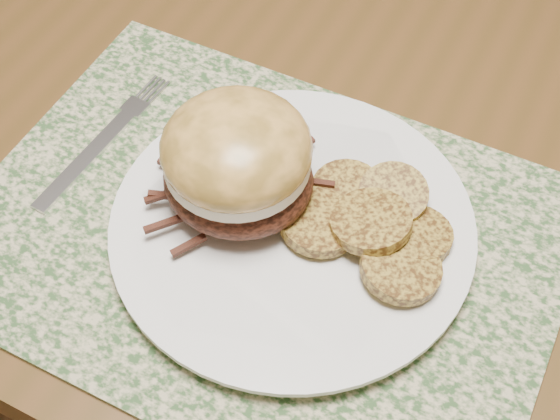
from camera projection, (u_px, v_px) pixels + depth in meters
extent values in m
plane|color=#4F341B|center=(268.00, 341.00, 1.38)|extent=(3.50, 3.50, 0.00)
cube|color=#573719|center=(259.00, 13.00, 0.79)|extent=(1.50, 0.90, 0.04)
cube|color=#33532B|center=(261.00, 237.00, 0.60)|extent=(0.45, 0.33, 0.00)
cylinder|color=white|center=(292.00, 227.00, 0.59)|extent=(0.26, 0.26, 0.02)
ellipsoid|color=black|center=(238.00, 178.00, 0.58)|extent=(0.12, 0.12, 0.05)
cylinder|color=beige|center=(237.00, 158.00, 0.56)|extent=(0.11, 0.11, 0.01)
ellipsoid|color=#C48E40|center=(236.00, 148.00, 0.55)|extent=(0.12, 0.12, 0.06)
cylinder|color=#A58530|center=(347.00, 191.00, 0.60)|extent=(0.06, 0.06, 0.01)
cylinder|color=#A58530|center=(393.00, 194.00, 0.59)|extent=(0.08, 0.08, 0.02)
cylinder|color=#A58530|center=(415.00, 234.00, 0.57)|extent=(0.08, 0.08, 0.02)
cylinder|color=#A58530|center=(320.00, 223.00, 0.57)|extent=(0.08, 0.08, 0.02)
cylinder|color=#A58530|center=(371.00, 221.00, 0.56)|extent=(0.09, 0.09, 0.02)
cylinder|color=#A58530|center=(401.00, 268.00, 0.55)|extent=(0.08, 0.08, 0.02)
cube|color=silver|center=(85.00, 160.00, 0.64)|extent=(0.02, 0.12, 0.00)
cube|color=silver|center=(135.00, 107.00, 0.67)|extent=(0.02, 0.02, 0.00)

